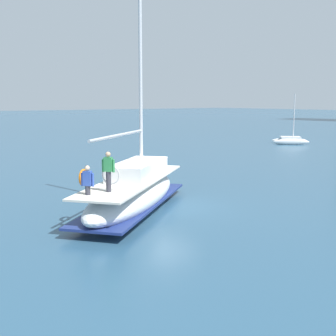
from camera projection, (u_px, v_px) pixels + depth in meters
name	position (u px, v px, depth m)	size (l,w,h in m)	color
ground_plane	(169.00, 205.00, 21.30)	(400.00, 400.00, 0.00)	#284C66
main_sailboat	(134.00, 191.00, 20.11)	(7.72, 9.09, 11.61)	silver
moored_sloop_near	(290.00, 140.00, 50.96)	(4.21, 4.20, 5.73)	white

